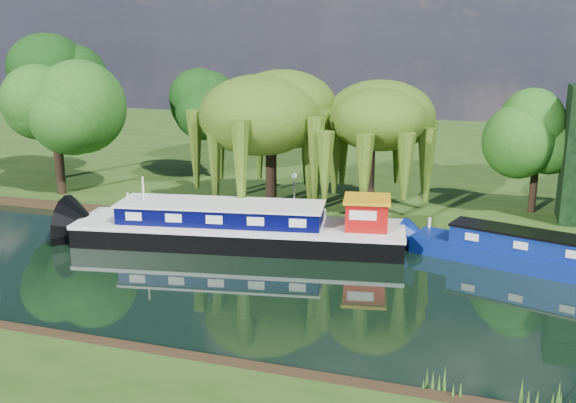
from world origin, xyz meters
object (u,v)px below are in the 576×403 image
(red_dinghy, at_px, (140,235))
(white_cruiser, at_px, (473,259))
(narrowboat, at_px, (549,258))
(dutch_barge, at_px, (242,228))

(red_dinghy, relative_size, white_cruiser, 1.68)
(narrowboat, height_order, red_dinghy, narrowboat)
(narrowboat, relative_size, white_cruiser, 7.01)
(dutch_barge, height_order, narrowboat, dutch_barge)
(dutch_barge, xyz_separation_m, narrowboat, (15.83, 0.62, -0.23))
(narrowboat, bearing_deg, white_cruiser, -174.93)
(narrowboat, relative_size, red_dinghy, 4.16)
(dutch_barge, distance_m, narrowboat, 15.85)
(dutch_barge, height_order, red_dinghy, dutch_barge)
(white_cruiser, bearing_deg, dutch_barge, 77.68)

